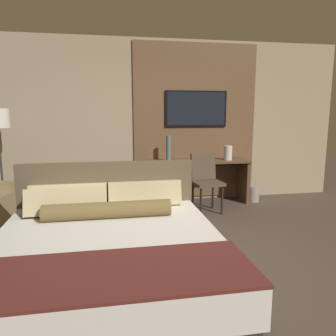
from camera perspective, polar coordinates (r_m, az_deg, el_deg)
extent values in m
plane|color=#4C3D33|center=(3.54, 0.17, -16.69)|extent=(16.00, 16.00, 0.00)
cube|color=tan|center=(5.75, -4.58, 7.96)|extent=(7.20, 0.06, 2.80)
cube|color=brown|center=(5.88, 4.79, 8.00)|extent=(2.19, 0.03, 2.70)
cube|color=#33281E|center=(3.10, -10.15, -18.63)|extent=(1.92, 2.01, 0.22)
cube|color=silver|center=(2.99, -10.30, -14.34)|extent=(1.97, 2.07, 0.29)
cube|color=#56231E|center=(2.31, -10.37, -17.59)|extent=(1.99, 0.73, 0.02)
cube|color=brown|center=(3.96, -10.40, -6.16)|extent=(2.01, 0.08, 1.00)
cube|color=#C6B284|center=(3.81, -16.86, -4.78)|extent=(0.83, 0.23, 0.31)
cube|color=#C6B284|center=(3.81, -4.07, -4.40)|extent=(0.83, 0.23, 0.31)
cube|color=#C6B284|center=(3.61, -17.22, -5.60)|extent=(0.83, 0.25, 0.32)
cylinder|color=brown|center=(3.40, -10.44, -7.23)|extent=(1.28, 0.17, 0.17)
cube|color=brown|center=(5.65, 5.47, 1.18)|extent=(1.69, 0.54, 0.03)
cube|color=brown|center=(5.56, -2.72, -2.89)|extent=(0.06, 0.48, 0.72)
cube|color=brown|center=(5.99, 12.94, -2.21)|extent=(0.06, 0.48, 0.72)
cube|color=brown|center=(5.94, 4.77, -1.38)|extent=(1.57, 0.02, 0.36)
cube|color=black|center=(5.84, 4.91, 10.26)|extent=(1.10, 0.04, 0.62)
cube|color=black|center=(5.82, 4.96, 10.26)|extent=(1.03, 0.01, 0.57)
cube|color=#4C3D2D|center=(5.17, 6.87, -2.64)|extent=(0.49, 0.47, 0.05)
cube|color=#4C3D2D|center=(5.29, 6.13, 0.25)|extent=(0.42, 0.15, 0.42)
cylinder|color=black|center=(5.02, 5.74, -5.94)|extent=(0.04, 0.04, 0.45)
cylinder|color=black|center=(5.16, 9.39, -5.58)|extent=(0.04, 0.04, 0.45)
cylinder|color=black|center=(5.32, 4.32, -5.02)|extent=(0.04, 0.04, 0.45)
cylinder|color=black|center=(5.45, 7.80, -4.70)|extent=(0.04, 0.04, 0.45)
cylinder|color=#282623|center=(5.65, -26.46, -7.34)|extent=(0.28, 0.28, 0.03)
cylinder|color=#332D28|center=(5.50, -26.99, -0.56)|extent=(0.03, 0.03, 1.39)
cylinder|color=#4C706B|center=(5.50, 0.08, 3.41)|extent=(0.08, 0.08, 0.43)
cylinder|color=silver|center=(5.75, 10.40, 2.63)|extent=(0.14, 0.14, 0.25)
cube|color=#332D28|center=(5.64, 6.63, 1.47)|extent=(0.25, 0.20, 0.03)
cylinder|color=gray|center=(6.04, 14.54, -4.32)|extent=(0.22, 0.22, 0.28)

